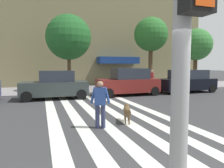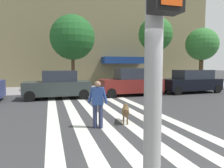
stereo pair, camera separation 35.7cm
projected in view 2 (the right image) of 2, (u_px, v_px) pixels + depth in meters
name	position (u px, v px, depth m)	size (l,w,h in m)	color
ground_plane	(100.00, 114.00, 9.24)	(160.00, 160.00, 0.00)	#353538
sidewalk_far	(75.00, 89.00, 18.39)	(80.00, 6.00, 0.15)	gray
crosswalk_stripes	(105.00, 114.00, 9.30)	(4.95, 12.58, 0.01)	silver
parked_car_behind_first	(58.00, 85.00, 13.71)	(4.27, 2.05, 1.85)	#2C3434
parked_car_third_in_line	(132.00, 82.00, 15.20)	(4.48, 1.95, 1.98)	maroon
parked_car_fourth_in_line	(191.00, 81.00, 16.68)	(4.78, 2.09, 1.84)	black
street_tree_nearest	(73.00, 38.00, 16.76)	(3.61, 3.61, 6.11)	#4C3823
street_tree_middle	(155.00, 35.00, 19.03)	(3.13, 3.13, 6.48)	#4C3823
street_tree_further	(202.00, 45.00, 20.22)	(3.12, 3.12, 5.68)	#4C3823
pedestrian_dog_walker	(98.00, 102.00, 7.14)	(0.69, 0.36, 1.64)	#282D4C
dog_on_leash	(126.00, 111.00, 7.91)	(0.55, 1.11, 0.65)	brown
pedestrian_bystander	(156.00, 78.00, 18.19)	(0.60, 0.52, 1.64)	black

